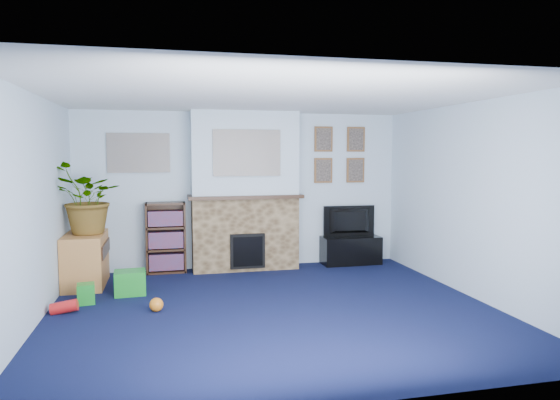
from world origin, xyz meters
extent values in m
cube|color=#0E1336|center=(0.00, 0.00, 0.00)|extent=(5.00, 4.50, 0.01)
cube|color=white|center=(0.00, 0.00, 2.40)|extent=(5.00, 4.50, 0.01)
cube|color=silver|center=(0.00, 2.25, 1.20)|extent=(5.00, 0.04, 2.40)
cube|color=silver|center=(0.00, -2.25, 1.20)|extent=(5.00, 0.04, 2.40)
cube|color=silver|center=(-2.50, 0.00, 1.20)|extent=(0.04, 4.50, 2.40)
cube|color=silver|center=(2.50, 0.00, 1.20)|extent=(0.04, 4.50, 2.40)
cube|color=brown|center=(0.00, 2.05, 0.55)|extent=(1.60, 0.40, 1.10)
cube|color=brown|center=(0.00, 2.05, 1.75)|extent=(1.60, 0.40, 1.30)
cube|color=brown|center=(0.00, 2.02, 1.12)|extent=(1.72, 0.50, 0.05)
cube|color=brown|center=(0.00, 1.84, 0.32)|extent=(0.52, 0.08, 0.52)
cube|color=brown|center=(0.00, 1.80, 0.32)|extent=(0.44, 0.02, 0.44)
cube|color=gray|center=(0.00, 1.84, 1.78)|extent=(1.00, 0.03, 0.68)
cube|color=gray|center=(-1.55, 2.23, 1.78)|extent=(0.90, 0.03, 0.58)
cube|color=brown|center=(1.30, 2.23, 2.00)|extent=(0.30, 0.03, 0.40)
cube|color=brown|center=(1.85, 2.23, 2.00)|extent=(0.30, 0.03, 0.40)
cube|color=brown|center=(1.30, 2.23, 1.50)|extent=(0.30, 0.03, 0.40)
cube|color=brown|center=(1.85, 2.23, 1.50)|extent=(0.30, 0.03, 0.40)
cube|color=black|center=(1.71, 2.03, 0.23)|extent=(0.94, 0.39, 0.44)
imported|color=black|center=(1.71, 2.05, 0.69)|extent=(0.85, 0.15, 0.49)
cube|color=#331E12|center=(-1.18, 2.23, 0.53)|extent=(0.58, 0.02, 1.05)
cube|color=#331E12|center=(-1.46, 2.10, 0.53)|extent=(0.03, 0.28, 1.05)
cube|color=#331E12|center=(-0.91, 2.10, 0.53)|extent=(0.03, 0.28, 1.05)
cube|color=#331E12|center=(-1.18, 2.10, 0.01)|extent=(0.56, 0.28, 0.03)
cube|color=#331E12|center=(-1.18, 2.10, 0.35)|extent=(0.56, 0.28, 0.03)
cube|color=#331E12|center=(-1.18, 2.10, 0.68)|extent=(0.56, 0.28, 0.03)
cube|color=#331E12|center=(-1.18, 2.10, 1.04)|extent=(0.56, 0.28, 0.03)
cube|color=#331E12|center=(-1.18, 2.09, 0.17)|extent=(0.50, 0.22, 0.24)
cube|color=#331E12|center=(-1.18, 2.09, 0.50)|extent=(0.50, 0.22, 0.24)
cube|color=#331E12|center=(-1.18, 2.09, 0.82)|extent=(0.50, 0.22, 0.22)
cube|color=#BE7A3D|center=(-2.24, 1.57, 0.35)|extent=(0.50, 0.90, 0.70)
imported|color=#26661E|center=(-2.19, 1.52, 1.19)|extent=(1.01, 1.07, 0.96)
cube|color=gold|center=(-0.08, 2.00, 1.22)|extent=(0.10, 0.06, 0.14)
cylinder|color=#B2BFC6|center=(0.27, 2.00, 1.23)|extent=(0.05, 0.05, 0.15)
sphere|color=gray|center=(-0.61, 2.00, 1.22)|extent=(0.12, 0.12, 0.12)
cylinder|color=#198C26|center=(0.76, 2.00, 1.21)|extent=(0.06, 0.06, 0.11)
cube|color=#198C26|center=(-1.64, 1.00, 0.14)|extent=(0.40, 0.33, 0.30)
sphere|color=orange|center=(-1.30, 0.22, 0.09)|extent=(0.16, 0.16, 0.16)
cube|color=#198C26|center=(-2.12, 0.71, 0.11)|extent=(0.22, 0.22, 0.24)
cylinder|color=red|center=(-2.30, 0.38, 0.07)|extent=(0.30, 0.13, 0.17)
camera|label=1|loc=(-1.17, -5.42, 1.77)|focal=32.00mm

